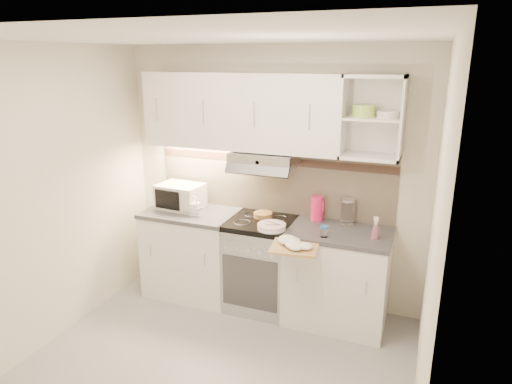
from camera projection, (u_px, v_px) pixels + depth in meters
ground at (211, 373)px, 3.58m from camera, size 3.00×3.00×0.00m
room_shell at (227, 161)px, 3.45m from camera, size 3.04×2.84×2.52m
base_cabinet_left at (193, 254)px, 4.71m from camera, size 0.90×0.60×0.86m
worktop_left at (191, 213)px, 4.58m from camera, size 0.92×0.62×0.04m
base_cabinet_right at (337, 279)px, 4.18m from camera, size 0.90×0.60×0.86m
worktop_right at (340, 233)px, 4.06m from camera, size 0.92×0.62×0.04m
electric_range at (261, 264)px, 4.44m from camera, size 0.60×0.60×0.90m
microwave at (180, 196)px, 4.64m from camera, size 0.46×0.36×0.25m
watering_can at (195, 208)px, 4.45m from camera, size 0.21×0.14×0.19m
plate_stack at (272, 227)px, 4.08m from camera, size 0.26×0.26×0.05m
bread_loaf at (263, 215)px, 4.39m from camera, size 0.18×0.18×0.05m
pink_pitcher at (317, 208)px, 4.29m from camera, size 0.13×0.12×0.23m
glass_jar at (347, 211)px, 4.18m from camera, size 0.13×0.13×0.24m
spice_jar at (324, 231)px, 3.90m from camera, size 0.07×0.07×0.10m
spray_bottle at (376, 229)px, 3.86m from camera, size 0.08×0.08×0.21m
cutting_board at (295, 247)px, 3.78m from camera, size 0.43×0.39×0.02m
dish_towel at (296, 243)px, 3.74m from camera, size 0.35×0.32×0.08m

